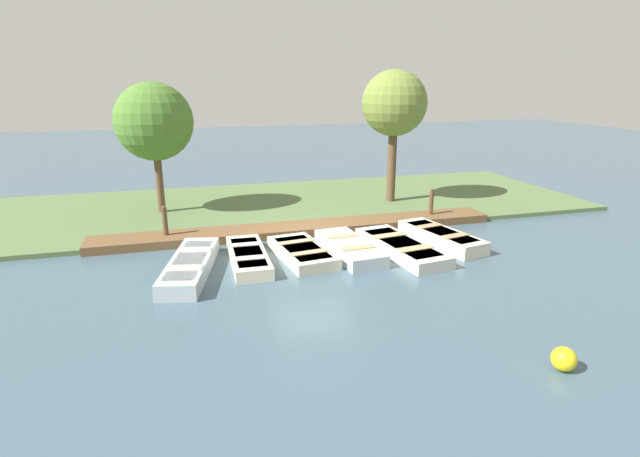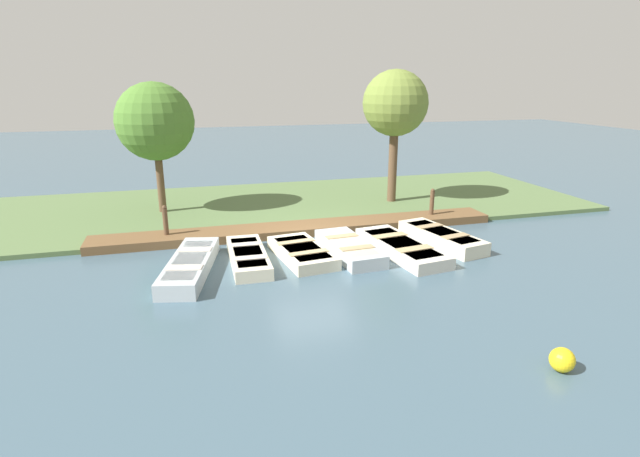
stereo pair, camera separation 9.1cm
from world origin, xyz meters
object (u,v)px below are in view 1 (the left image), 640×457
Objects in this scene: rowboat_2 at (302,252)px; rowboat_4 at (401,247)px; mooring_post_near at (165,224)px; park_tree_left at (394,104)px; buoy at (564,359)px; rowboat_0 at (190,266)px; rowboat_1 at (248,257)px; rowboat_3 at (349,248)px; park_tree_far_left at (154,122)px; mooring_post_far at (431,205)px; rowboat_5 at (441,237)px.

rowboat_4 is (0.37, 2.85, 0.01)m from rowboat_2.
park_tree_left is at bearing 107.53° from mooring_post_near.
buoy is (6.70, 3.00, 0.04)m from rowboat_2.
mooring_post_near is (-2.76, -0.62, 0.39)m from rowboat_0.
rowboat_1 is 2.54× the size of mooring_post_near.
mooring_post_near is at bearing -120.26° from rowboat_3.
park_tree_left is (-5.10, 6.43, 3.73)m from rowboat_1.
rowboat_4 is 0.75× the size of park_tree_far_left.
buoy is (9.14, -2.27, -0.38)m from mooring_post_far.
park_tree_far_left is (-5.81, -2.37, 3.21)m from rowboat_1.
mooring_post_near is 0.23× the size of park_tree_left.
rowboat_5 is 2.70× the size of mooring_post_near.
park_tree_left reaches higher than rowboat_3.
park_tree_far_left is at bearing -176.82° from mooring_post_near.
buoy is (6.33, 0.14, 0.04)m from rowboat_4.
buoy is at bearing 9.48° from rowboat_3.
mooring_post_near is (-2.44, -3.68, 0.43)m from rowboat_2.
mooring_post_far is at bearing 166.05° from buoy.
mooring_post_near is at bearing -90.00° from mooring_post_far.
rowboat_1 is 7.20m from mooring_post_far.
rowboat_5 reaches higher than rowboat_4.
rowboat_5 reaches higher than buoy.
park_tree_left reaches higher than rowboat_4.
park_tree_far_left is (-5.85, -3.87, 3.22)m from rowboat_2.
buoy reaches higher than rowboat_1.
rowboat_0 is 1.22× the size of rowboat_3.
rowboat_3 is (0.04, 1.38, 0.02)m from rowboat_2.
rowboat_3 is 5.65m from mooring_post_near.
rowboat_5 is (-0.41, 7.45, 0.00)m from rowboat_0.
mooring_post_far is (-2.76, 8.33, 0.39)m from rowboat_0.
rowboat_0 reaches higher than rowboat_3.
rowboat_4 is 3.03× the size of mooring_post_far.
park_tree_far_left reaches higher than mooring_post_far.
mooring_post_near is 4.42m from park_tree_far_left.
rowboat_2 is 0.92× the size of rowboat_3.
park_tree_far_left is at bearing -136.93° from rowboat_5.
buoy is 14.66m from park_tree_far_left.
rowboat_3 is at bearing -57.47° from mooring_post_far.
rowboat_2 is at bearing -100.89° from rowboat_5.
rowboat_2 is 0.59× the size of park_tree_far_left.
buoy is at bearing -23.60° from rowboat_5.
park_tree_left is (-5.52, 2.06, 3.73)m from rowboat_4.
rowboat_4 is (0.05, 5.91, -0.03)m from rowboat_0.
mooring_post_near is at bearing -121.21° from rowboat_4.
rowboat_3 is 1.51m from rowboat_4.
park_tree_left is at bearing 162.03° from rowboat_5.
rowboat_5 is at bearing -20.46° from mooring_post_far.
rowboat_2 is at bearing -43.67° from park_tree_left.
rowboat_3 is at bearing -99.55° from rowboat_5.
rowboat_3 is 7.07× the size of buoy.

